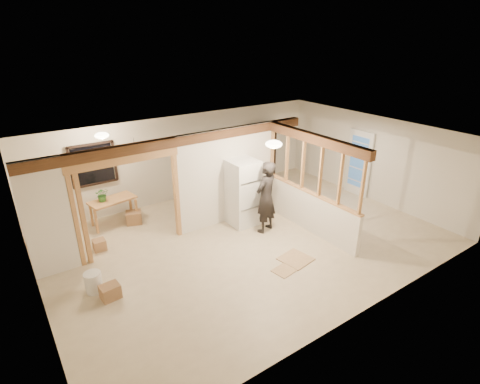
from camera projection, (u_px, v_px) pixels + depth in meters
floor at (248, 240)px, 9.12m from camera, size 9.00×6.50×0.01m
ceiling at (249, 140)px, 8.13m from camera, size 9.00×6.50×0.01m
wall_back at (184, 157)px, 11.09m from camera, size 9.00×0.01×2.50m
wall_front at (363, 257)px, 6.17m from camera, size 9.00×0.01×2.50m
wall_left at (31, 253)px, 6.28m from camera, size 0.01×6.50×2.50m
wall_right at (372, 158)px, 10.97m from camera, size 0.01×6.50×2.50m
partition_left_stub at (47, 219)px, 7.43m from camera, size 0.90×0.12×2.50m
partition_center at (227, 176)px, 9.64m from camera, size 2.80×0.12×2.50m
doorway_frame at (129, 206)px, 8.34m from camera, size 2.46×0.14×2.20m
header_beam_back at (183, 140)px, 8.57m from camera, size 7.00×0.18×0.22m
header_beam_right at (314, 139)px, 8.71m from camera, size 0.18×3.30×0.22m
pony_wall at (308, 211)px, 9.45m from camera, size 0.12×3.20×1.00m
stud_partition at (312, 168)px, 9.00m from camera, size 0.14×3.20×1.32m
window_back at (93, 164)px, 9.55m from camera, size 1.12×0.10×1.10m
french_door at (359, 163)px, 11.33m from camera, size 0.12×0.86×2.00m
ceiling_dome_main at (274, 144)px, 7.92m from camera, size 0.36×0.36×0.16m
ceiling_dome_util at (102, 135)px, 8.58m from camera, size 0.32×0.32×0.14m
hanging_bulb at (135, 152)px, 8.43m from camera, size 0.07×0.07×0.07m
refrigerator at (243, 193)px, 9.59m from camera, size 0.72×0.70×1.74m
woman at (266, 197)px, 9.20m from camera, size 0.78×0.63×1.85m
work_table at (114, 212)px, 9.74m from camera, size 1.22×0.76×0.72m
potted_plant at (102, 194)px, 9.42m from camera, size 0.39×0.36×0.37m
shop_vac at (39, 236)px, 8.74m from camera, size 0.45×0.45×0.56m
bookshelf at (262, 153)px, 12.46m from camera, size 0.96×0.32×1.91m
bucket at (93, 282)px, 7.24m from camera, size 0.41×0.41×0.42m
box_util_a at (134, 217)px, 9.85m from camera, size 0.48×0.45×0.33m
box_util_b at (99, 245)px, 8.66m from camera, size 0.28×0.28×0.25m
box_front at (110, 292)px, 7.08m from camera, size 0.37×0.31×0.29m
floor_panel_near at (296, 259)px, 8.33m from camera, size 0.72×0.72×0.02m
floor_panel_far at (285, 270)px, 7.95m from camera, size 0.54×0.46×0.02m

